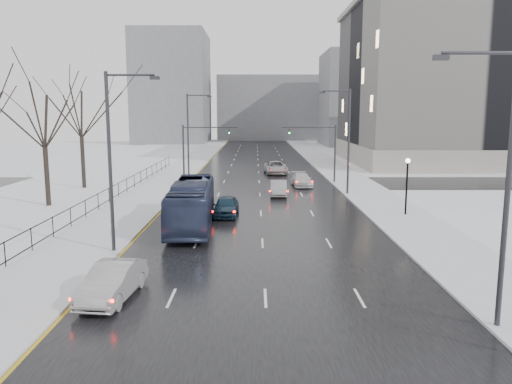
{
  "coord_description": "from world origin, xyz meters",
  "views": [
    {
      "loc": [
        -0.43,
        -7.19,
        7.83
      ],
      "look_at": [
        -0.39,
        26.15,
        2.5
      ],
      "focal_mm": 35.0,
      "sensor_mm": 36.0,
      "label": 1
    }
  ],
  "objects_px": {
    "sedan_left_near": "(113,281)",
    "sedan_right_far": "(302,180)",
    "streetlight_l_far": "(190,131)",
    "tree_park_d": "(49,207)",
    "mast_signal_left": "(193,146)",
    "streetlight_l_near": "(114,153)",
    "no_uturn_sign": "(349,167)",
    "lamppost_r_mid": "(407,178)",
    "streetlight_r_mid": "(346,136)",
    "sedan_center_near": "(226,206)",
    "sedan_right_cross": "(275,168)",
    "sedan_right_near": "(279,188)",
    "bus": "(192,204)",
    "mast_signal_right": "(325,146)",
    "streetlight_r_near": "(502,177)",
    "tree_park_e": "(84,189)"
  },
  "relations": [
    {
      "from": "mast_signal_right",
      "to": "sedan_right_near",
      "type": "distance_m",
      "value": 10.84
    },
    {
      "from": "sedan_left_near",
      "to": "sedan_right_far",
      "type": "height_order",
      "value": "sedan_left_near"
    },
    {
      "from": "tree_park_e",
      "to": "bus",
      "type": "relative_size",
      "value": 1.19
    },
    {
      "from": "sedan_right_near",
      "to": "no_uturn_sign",
      "type": "bearing_deg",
      "value": 33.96
    },
    {
      "from": "streetlight_l_near",
      "to": "tree_park_d",
      "type": "bearing_deg",
      "value": 124.53
    },
    {
      "from": "tree_park_e",
      "to": "lamppost_r_mid",
      "type": "relative_size",
      "value": 3.15
    },
    {
      "from": "streetlight_r_mid",
      "to": "streetlight_l_near",
      "type": "bearing_deg",
      "value": -129.24
    },
    {
      "from": "sedan_right_near",
      "to": "sedan_right_far",
      "type": "distance_m",
      "value": 6.75
    },
    {
      "from": "streetlight_r_near",
      "to": "sedan_center_near",
      "type": "xyz_separation_m",
      "value": [
        -10.83,
        20.04,
        -4.83
      ]
    },
    {
      "from": "tree_park_e",
      "to": "streetlight_l_far",
      "type": "bearing_deg",
      "value": 38.57
    },
    {
      "from": "streetlight_l_far",
      "to": "sedan_left_near",
      "type": "distance_m",
      "value": 39.39
    },
    {
      "from": "streetlight_l_far",
      "to": "lamppost_r_mid",
      "type": "xyz_separation_m",
      "value": [
        19.17,
        -22.0,
        -2.67
      ]
    },
    {
      "from": "sedan_right_near",
      "to": "sedan_center_near",
      "type": "bearing_deg",
      "value": -113.66
    },
    {
      "from": "sedan_right_far",
      "to": "streetlight_l_far",
      "type": "bearing_deg",
      "value": 148.69
    },
    {
      "from": "tree_park_e",
      "to": "mast_signal_left",
      "type": "relative_size",
      "value": 2.08
    },
    {
      "from": "tree_park_d",
      "to": "mast_signal_left",
      "type": "distance_m",
      "value": 17.96
    },
    {
      "from": "mast_signal_right",
      "to": "mast_signal_left",
      "type": "bearing_deg",
      "value": 180.0
    },
    {
      "from": "lamppost_r_mid",
      "to": "streetlight_l_near",
      "type": "bearing_deg",
      "value": -152.45
    },
    {
      "from": "streetlight_r_near",
      "to": "sedan_left_near",
      "type": "height_order",
      "value": "streetlight_r_near"
    },
    {
      "from": "streetlight_l_near",
      "to": "no_uturn_sign",
      "type": "height_order",
      "value": "streetlight_l_near"
    },
    {
      "from": "streetlight_l_near",
      "to": "sedan_right_far",
      "type": "bearing_deg",
      "value": 63.58
    },
    {
      "from": "bus",
      "to": "sedan_center_near",
      "type": "xyz_separation_m",
      "value": [
        2.14,
        3.65,
        -0.83
      ]
    },
    {
      "from": "sedan_left_near",
      "to": "sedan_center_near",
      "type": "xyz_separation_m",
      "value": [
        3.78,
        17.1,
        -0.01
      ]
    },
    {
      "from": "tree_park_d",
      "to": "tree_park_e",
      "type": "bearing_deg",
      "value": 92.29
    },
    {
      "from": "lamppost_r_mid",
      "to": "sedan_right_far",
      "type": "xyz_separation_m",
      "value": [
        -6.5,
        15.49,
        -2.21
      ]
    },
    {
      "from": "streetlight_r_near",
      "to": "sedan_left_near",
      "type": "relative_size",
      "value": 2.18
    },
    {
      "from": "streetlight_r_near",
      "to": "streetlight_l_near",
      "type": "distance_m",
      "value": 19.15
    },
    {
      "from": "tree_park_d",
      "to": "sedan_center_near",
      "type": "distance_m",
      "value": 15.67
    },
    {
      "from": "sedan_left_near",
      "to": "bus",
      "type": "distance_m",
      "value": 13.58
    },
    {
      "from": "tree_park_d",
      "to": "sedan_right_near",
      "type": "relative_size",
      "value": 2.87
    },
    {
      "from": "lamppost_r_mid",
      "to": "sedan_right_cross",
      "type": "height_order",
      "value": "lamppost_r_mid"
    },
    {
      "from": "streetlight_r_mid",
      "to": "tree_park_e",
      "type": "bearing_deg",
      "value": 171.37
    },
    {
      "from": "sedan_left_near",
      "to": "streetlight_l_near",
      "type": "bearing_deg",
      "value": 109.85
    },
    {
      "from": "sedan_left_near",
      "to": "sedan_center_near",
      "type": "distance_m",
      "value": 17.51
    },
    {
      "from": "tree_park_d",
      "to": "streetlight_l_near",
      "type": "bearing_deg",
      "value": -55.47
    },
    {
      "from": "streetlight_l_far",
      "to": "sedan_left_near",
      "type": "relative_size",
      "value": 2.18
    },
    {
      "from": "bus",
      "to": "no_uturn_sign",
      "type": "bearing_deg",
      "value": 48.72
    },
    {
      "from": "tree_park_d",
      "to": "tree_park_e",
      "type": "distance_m",
      "value": 10.01
    },
    {
      "from": "tree_park_d",
      "to": "sedan_right_cross",
      "type": "xyz_separation_m",
      "value": [
        19.95,
        22.46,
        0.84
      ]
    },
    {
      "from": "no_uturn_sign",
      "to": "tree_park_e",
      "type": "bearing_deg",
      "value": 180.0
    },
    {
      "from": "lamppost_r_mid",
      "to": "streetlight_r_mid",
      "type": "bearing_deg",
      "value": 105.82
    },
    {
      "from": "no_uturn_sign",
      "to": "sedan_right_cross",
      "type": "relative_size",
      "value": 0.47
    },
    {
      "from": "mast_signal_left",
      "to": "sedan_right_cross",
      "type": "height_order",
      "value": "mast_signal_left"
    },
    {
      "from": "mast_signal_left",
      "to": "bus",
      "type": "relative_size",
      "value": 0.57
    },
    {
      "from": "sedan_center_near",
      "to": "sedan_right_cross",
      "type": "relative_size",
      "value": 0.77
    },
    {
      "from": "sedan_right_cross",
      "to": "lamppost_r_mid",
      "type": "bearing_deg",
      "value": -75.97
    },
    {
      "from": "tree_park_e",
      "to": "streetlight_l_far",
      "type": "xyz_separation_m",
      "value": [
        10.03,
        8.0,
        5.62
      ]
    },
    {
      "from": "streetlight_l_near",
      "to": "sedan_left_near",
      "type": "relative_size",
      "value": 2.18
    },
    {
      "from": "mast_signal_right",
      "to": "sedan_center_near",
      "type": "bearing_deg",
      "value": -119.08
    },
    {
      "from": "mast_signal_left",
      "to": "streetlight_r_near",
      "type": "bearing_deg",
      "value": -67.82
    }
  ]
}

